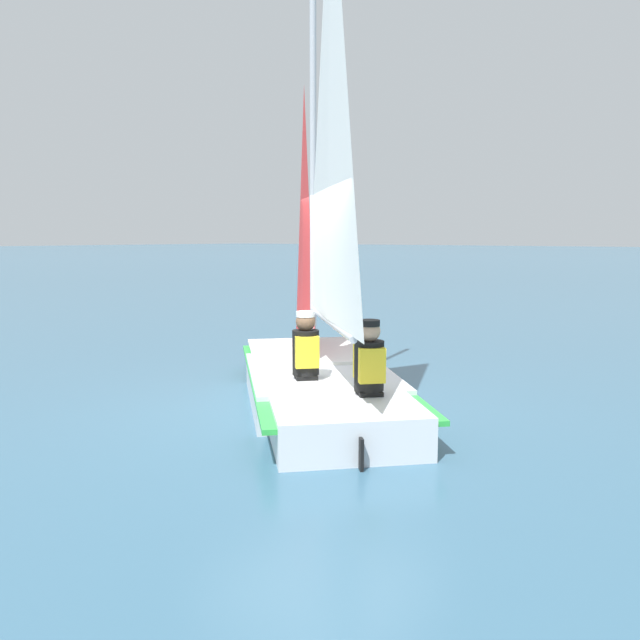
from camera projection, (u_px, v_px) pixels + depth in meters
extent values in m
plane|color=#38607A|center=(320.00, 403.00, 7.51)|extent=(260.00, 260.00, 0.00)
cube|color=silver|center=(320.00, 386.00, 7.48)|extent=(2.82, 2.85, 0.41)
cube|color=silver|center=(302.00, 360.00, 9.11)|extent=(1.34, 1.34, 0.41)
cube|color=silver|center=(348.00, 428.00, 5.85)|extent=(1.70, 1.68, 0.41)
cube|color=green|center=(320.00, 376.00, 7.46)|extent=(4.08, 4.20, 0.05)
cube|color=silver|center=(306.00, 350.00, 8.60)|extent=(2.43, 2.45, 0.04)
cylinder|color=#B7B7BC|center=(313.00, 137.00, 7.61)|extent=(0.08, 0.08, 5.57)
cylinder|color=#B7B7BC|center=(330.00, 322.00, 6.71)|extent=(1.70, 1.81, 0.07)
pyramid|color=white|center=(330.00, 90.00, 6.39)|extent=(1.60, 1.71, 4.75)
pyramid|color=red|center=(304.00, 217.00, 8.52)|extent=(1.02, 1.09, 3.50)
cube|color=black|center=(361.00, 454.00, 5.32)|extent=(0.08, 0.08, 0.29)
cube|color=black|center=(306.00, 394.00, 7.03)|extent=(0.37, 0.37, 0.45)
cylinder|color=black|center=(306.00, 352.00, 6.96)|extent=(0.42, 0.42, 0.50)
cube|color=yellow|center=(306.00, 350.00, 6.96)|extent=(0.42, 0.43, 0.35)
sphere|color=brown|center=(306.00, 321.00, 6.92)|extent=(0.22, 0.22, 0.22)
cylinder|color=white|center=(306.00, 314.00, 6.91)|extent=(0.30, 0.30, 0.06)
cube|color=black|center=(369.00, 411.00, 6.32)|extent=(0.37, 0.37, 0.45)
cylinder|color=black|center=(369.00, 365.00, 6.25)|extent=(0.42, 0.42, 0.50)
cube|color=yellow|center=(369.00, 363.00, 6.25)|extent=(0.42, 0.43, 0.35)
sphere|color=tan|center=(369.00, 331.00, 6.21)|extent=(0.22, 0.22, 0.22)
cylinder|color=black|center=(370.00, 323.00, 6.20)|extent=(0.30, 0.30, 0.06)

